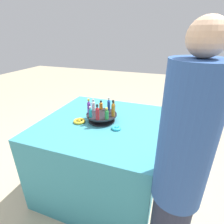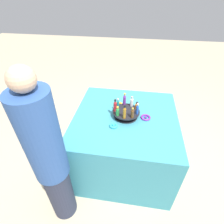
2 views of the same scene
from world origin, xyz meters
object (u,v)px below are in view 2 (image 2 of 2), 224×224
bottle_purple (124,100)px  person_figure (50,161)px  ribbon_bow_teal (114,126)px  display_stand (126,113)px  bottle_orange (137,106)px  ribbon_bow_gold (118,105)px  bottle_blue (137,109)px  bottle_clear (132,102)px  bottle_amber (124,112)px  bottle_red (115,106)px  bottle_teal (118,103)px  bottle_brown (132,113)px  ribbon_bow_purple (146,118)px  bottle_green (117,111)px

bottle_purple → person_figure: size_ratio=0.09×
ribbon_bow_teal → display_stand: bearing=59.4°
bottle_orange → ribbon_bow_gold: size_ratio=0.80×
bottle_blue → bottle_clear: bearing=115.4°
bottle_purple → bottle_clear: bearing=-4.6°
bottle_purple → bottle_amber: (0.02, -0.22, 0.00)m
bottle_red → bottle_blue: (0.22, -0.02, -0.01)m
bottle_amber → person_figure: 0.78m
bottle_blue → bottle_amber: bearing=-144.6°
bottle_clear → bottle_purple: bottle_purple is taller
bottle_teal → bottle_amber: size_ratio=0.66×
ribbon_bow_gold → person_figure: size_ratio=0.07×
bottle_brown → ribbon_bow_purple: bottle_brown is taller
display_stand → bottle_teal: 0.14m
bottle_purple → bottle_red: bearing=-124.6°
bottle_red → bottle_blue: bearing=-4.6°
bottle_amber → ribbon_bow_purple: (0.22, 0.11, -0.13)m
bottle_orange → bottle_blue: size_ratio=0.69×
bottle_teal → bottle_brown: bottle_brown is taller
bottle_brown → bottle_blue: 0.08m
bottle_orange → ribbon_bow_teal: bottle_orange is taller
bottle_brown → person_figure: (-0.60, -0.58, -0.09)m
bottle_teal → bottle_red: 0.08m
bottle_clear → ribbon_bow_purple: size_ratio=1.11×
bottle_purple → bottle_teal: bearing=-144.6°
bottle_purple → bottle_green: 0.20m
bottle_teal → bottle_purple: bearing=35.4°
bottle_orange → bottle_green: bearing=-144.6°
bottle_brown → ribbon_bow_gold: bottle_brown is taller
bottle_orange → bottle_green: 0.23m
person_figure → bottle_blue: bearing=-6.6°
bottle_orange → ribbon_bow_purple: bottle_orange is taller
bottle_clear → bottle_brown: same height
bottle_orange → bottle_clear: 0.08m
bottle_blue → bottle_teal: bearing=155.4°
bottle_clear → ribbon_bow_purple: (0.16, -0.11, -0.11)m
bottle_brown → ribbon_bow_teal: (-0.17, -0.08, -0.11)m
bottle_red → bottle_blue: size_ratio=1.09×
ribbon_bow_teal → person_figure: 0.66m
bottle_purple → display_stand: bearing=-74.6°
bottle_purple → ribbon_bow_purple: bearing=-25.4°
bottle_amber → display_stand: bearing=85.4°
bottle_red → bottle_clear: bearing=35.4°
display_stand → bottle_clear: (0.05, 0.10, 0.08)m
bottle_purple → ribbon_bow_purple: bottle_purple is taller
bottle_purple → ribbon_bow_purple: size_ratio=1.40×
bottle_blue → bottle_red: bearing=175.4°
display_stand → ribbon_bow_purple: bearing=-0.6°
display_stand → bottle_brown: size_ratio=2.47×
bottle_green → ribbon_bow_teal: 0.14m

